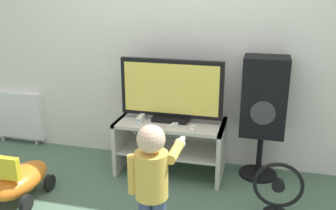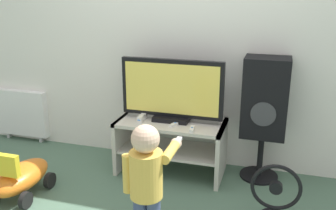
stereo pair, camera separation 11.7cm
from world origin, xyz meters
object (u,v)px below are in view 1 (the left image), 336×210
Objects in this scene: remote_primary at (192,128)px; speaker_tower at (264,100)px; television at (171,91)px; ride_on_toy at (21,180)px; child at (152,175)px; remote_secondary at (175,124)px; radiator at (17,115)px; floor_fan at (277,193)px; game_console at (142,117)px.

speaker_tower is (0.57, 0.29, 0.21)m from remote_primary.
ride_on_toy is (-1.06, -0.78, -0.61)m from television.
remote_secondary is at bearing 94.19° from child.
television is at bearing 97.31° from child.
radiator is (-0.73, 1.01, 0.15)m from ride_on_toy.
floor_fan is (0.15, -0.64, -0.52)m from speaker_tower.
radiator is (-1.92, 1.25, -0.18)m from child.
ride_on_toy is at bearing -143.55° from television.
floor_fan is (0.88, -0.42, -0.31)m from remote_secondary.
radiator is at bearing 168.51° from remote_primary.
speaker_tower reaches higher than remote_primary.
ride_on_toy is at bearing -155.08° from remote_primary.
radiator is at bearing 169.14° from game_console.
television reaches higher than floor_fan.
game_console is 1.57m from radiator.
floor_fan is (1.20, -0.47, -0.32)m from game_console.
ride_on_toy is (-1.19, 0.24, -0.33)m from child.
television is 1.22m from floor_fan.
remote_primary is at bearing 83.26° from child.
remote_primary is at bearing 153.91° from floor_fan.
floor_fan is 2.84m from radiator.
floor_fan is at bearing -77.14° from speaker_tower.
ride_on_toy is at bearing -149.18° from remote_secondary.
game_console reaches higher than floor_fan.
speaker_tower is at bearing 16.82° from remote_secondary.
child is 2.30m from radiator.
television is 0.39m from remote_primary.
television is 0.84× the size of speaker_tower.
speaker_tower is at bearing 7.83° from television.
game_console is 1.28× the size of remote_primary.
game_console is 1.29× the size of remote_secondary.
remote_primary is (0.23, -0.18, -0.26)m from television.
ride_on_toy is at bearing -172.87° from floor_fan.
remote_primary is 0.85m from floor_fan.
child is 1.26m from ride_on_toy.
game_console is 0.20× the size of child.
television is 1.51× the size of radiator.
ride_on_toy is 1.26m from radiator.
speaker_tower is at bearing -2.63° from radiator.
speaker_tower reaches higher than television.
television is at bearing -7.27° from radiator.
ride_on_toy is at bearing -154.34° from speaker_tower.
remote_secondary is 0.91m from child.
remote_primary is 2.07m from radiator.
radiator is at bearing 177.37° from speaker_tower.
remote_primary is at bearing -38.39° from television.
radiator is at bearing 172.73° from television.
ride_on_toy is (-1.85, -0.89, -0.55)m from speaker_tower.
television reaches higher than child.
television is 1.07m from child.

